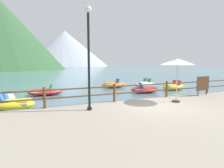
{
  "coord_description": "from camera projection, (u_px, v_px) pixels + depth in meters",
  "views": [
    {
      "loc": [
        -5.38,
        -6.76,
        2.4
      ],
      "look_at": [
        -0.36,
        5.0,
        0.9
      ],
      "focal_mm": 28.45,
      "sensor_mm": 36.0,
      "label": 1
    }
  ],
  "objects": [
    {
      "name": "beach_umbrella",
      "position": [
        178.0,
        62.0,
        8.98
      ],
      "size": [
        1.7,
        1.7,
        2.24
      ],
      "color": "#B2B2B7",
      "rests_on": "promenade_dock"
    },
    {
      "name": "pedal_boat_5",
      "position": [
        145.0,
        89.0,
        14.51
      ],
      "size": [
        2.56,
        1.7,
        0.84
      ],
      "color": "red",
      "rests_on": "ground"
    },
    {
      "name": "ground_plane",
      "position": [
        59.0,
        73.0,
        45.09
      ],
      "size": [
        200.0,
        200.0,
        0.0
      ],
      "primitive_type": "plane",
      "color": "slate"
    },
    {
      "name": "sign_board",
      "position": [
        203.0,
        84.0,
        11.01
      ],
      "size": [
        1.18,
        0.17,
        1.19
      ],
      "color": "beige",
      "rests_on": "promenade_dock"
    },
    {
      "name": "pedal_boat_2",
      "position": [
        45.0,
        92.0,
        13.42
      ],
      "size": [
        2.56,
        1.3,
        0.82
      ],
      "color": "red",
      "rests_on": "ground"
    },
    {
      "name": "dock_railing",
      "position": [
        142.0,
        89.0,
        9.86
      ],
      "size": [
        23.92,
        0.12,
        0.95
      ],
      "color": "brown",
      "rests_on": "promenade_dock"
    },
    {
      "name": "lamp_post",
      "position": [
        89.0,
        49.0,
        7.34
      ],
      "size": [
        0.28,
        0.28,
        4.3
      ],
      "color": "black",
      "rests_on": "promenade_dock"
    },
    {
      "name": "pedal_boat_4",
      "position": [
        145.0,
        84.0,
        17.56
      ],
      "size": [
        2.58,
        1.9,
        0.91
      ],
      "color": "white",
      "rests_on": "ground"
    },
    {
      "name": "promenade_dock",
      "position": [
        198.0,
        123.0,
        6.52
      ],
      "size": [
        28.0,
        8.0,
        0.4
      ],
      "primitive_type": "cube",
      "color": "#A39989",
      "rests_on": "ground"
    },
    {
      "name": "pedal_boat_6",
      "position": [
        12.0,
        104.0,
        9.15
      ],
      "size": [
        2.44,
        1.77,
        0.89
      ],
      "color": "yellow",
      "rests_on": "ground"
    },
    {
      "name": "cliff_headland",
      "position": [
        1.0,
        35.0,
        68.11
      ],
      "size": [
        49.93,
        49.93,
        28.28
      ],
      "color": "#386038",
      "rests_on": "ground"
    },
    {
      "name": "pedal_boat_1",
      "position": [
        173.0,
        87.0,
        16.19
      ],
      "size": [
        2.43,
        1.49,
        0.84
      ],
      "color": "yellow",
      "rests_on": "ground"
    },
    {
      "name": "pedal_boat_0",
      "position": [
        114.0,
        85.0,
        17.6
      ],
      "size": [
        2.61,
        1.67,
        0.87
      ],
      "color": "orange",
      "rests_on": "ground"
    },
    {
      "name": "distant_peak",
      "position": [
        65.0,
        48.0,
        144.25
      ],
      "size": [
        70.2,
        70.2,
        28.58
      ],
      "primitive_type": "cone",
      "color": "#A8B2C1",
      "rests_on": "ground"
    }
  ]
}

